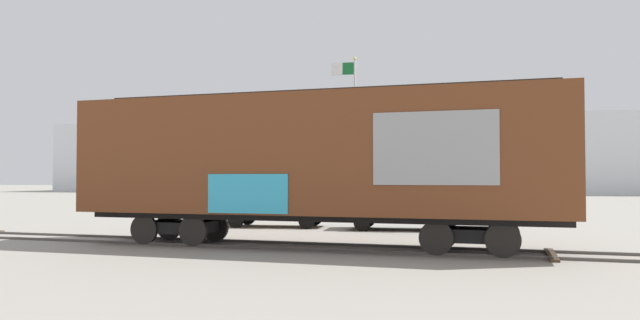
% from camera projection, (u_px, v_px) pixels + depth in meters
% --- Properties ---
extents(ground_plane, '(260.00, 260.00, 0.00)m').
position_uv_depth(ground_plane, '(326.00, 248.00, 17.60)').
color(ground_plane, gray).
extents(track, '(60.00, 4.83, 0.08)m').
position_uv_depth(track, '(248.00, 244.00, 18.32)').
color(track, '#4C4742').
rests_on(track, ground_plane).
extents(freight_car, '(14.57, 3.77, 4.69)m').
position_uv_depth(freight_car, '(315.00, 158.00, 17.76)').
color(freight_car, brown).
rests_on(freight_car, ground_plane).
extents(flagpole, '(1.30, 0.18, 8.21)m').
position_uv_depth(flagpole, '(352.00, 120.00, 30.34)').
color(flagpole, silver).
rests_on(flagpole, ground_plane).
extents(hillside, '(113.06, 33.54, 14.98)m').
position_uv_depth(hillside, '(444.00, 158.00, 91.44)').
color(hillside, silver).
rests_on(hillside, ground_plane).
extents(parked_car_tan, '(4.52, 2.14, 1.82)m').
position_uv_depth(parked_car_tan, '(276.00, 205.00, 25.34)').
color(parked_car_tan, '#9E8966').
rests_on(parked_car_tan, ground_plane).
extents(parked_car_black, '(4.81, 2.22, 1.66)m').
position_uv_depth(parked_car_black, '(404.00, 209.00, 23.82)').
color(parked_car_black, black).
rests_on(parked_car_black, ground_plane).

